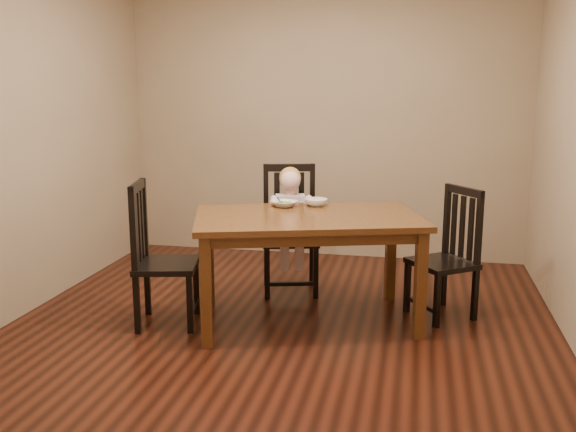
% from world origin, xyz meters
% --- Properties ---
extents(room, '(4.01, 4.01, 2.71)m').
position_xyz_m(room, '(0.00, 0.00, 1.35)').
color(room, '#431A0E').
rests_on(room, ground).
extents(dining_table, '(1.84, 1.41, 0.81)m').
position_xyz_m(dining_table, '(0.16, 0.07, 0.72)').
color(dining_table, '#452510').
rests_on(dining_table, room).
extents(chair_child, '(0.56, 0.54, 1.08)m').
position_xyz_m(chair_child, '(-0.11, 0.78, 0.52)').
color(chair_child, black).
rests_on(chair_child, room).
extents(chair_left, '(0.53, 0.54, 1.06)m').
position_xyz_m(chair_left, '(-0.89, -0.20, 0.51)').
color(chair_left, black).
rests_on(chair_left, room).
extents(chair_right, '(0.58, 0.59, 0.99)m').
position_xyz_m(chair_right, '(1.19, 0.40, 0.47)').
color(chair_right, black).
rests_on(chair_right, room).
extents(toddler, '(0.41, 0.47, 0.55)m').
position_xyz_m(toddler, '(-0.10, 0.73, 0.66)').
color(toddler, silver).
rests_on(toddler, chair_child).
extents(bowl_peas, '(0.25, 0.25, 0.05)m').
position_xyz_m(bowl_peas, '(-0.07, 0.35, 0.83)').
color(bowl_peas, silver).
rests_on(bowl_peas, dining_table).
extents(bowl_veg, '(0.21, 0.21, 0.06)m').
position_xyz_m(bowl_veg, '(0.17, 0.43, 0.84)').
color(bowl_veg, silver).
rests_on(bowl_veg, dining_table).
extents(fork, '(0.08, 0.11, 0.05)m').
position_xyz_m(fork, '(-0.10, 0.32, 0.86)').
color(fork, silver).
rests_on(fork, bowl_peas).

